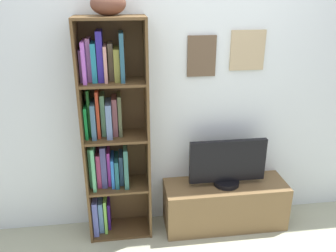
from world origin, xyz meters
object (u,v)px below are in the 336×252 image
Objects in this scene: bookshelf at (110,132)px; television at (228,164)px; football at (108,3)px; tv_stand at (225,204)px.

bookshelf is 2.76× the size of television.
bookshelf is at bearing 146.60° from football.
tv_stand is 0.40m from television.
bookshelf is 0.97m from football.
football is at bearing 177.58° from tv_stand.
football reaches higher than bookshelf.
football is at bearing -33.40° from bookshelf.
football is 1.58m from television.
television is at bearing 90.00° from tv_stand.
television is at bearing -4.20° from bookshelf.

